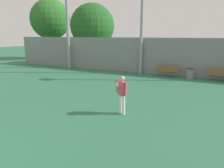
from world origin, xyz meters
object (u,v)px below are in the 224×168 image
tennis_player (122,93)px  light_pole_near_left (67,13)px  light_pole_center_back (142,0)px  tree_green_broad (50,19)px  bench_courtside_near (167,70)px  bench_courtside_far (222,74)px  tree_green_tall (92,26)px  trash_bin (190,74)px

tennis_player → light_pole_near_left: bearing=164.2°
tennis_player → light_pole_center_back: 11.72m
light_pole_center_back → tree_green_broad: bearing=159.7°
bench_courtside_near → light_pole_near_left: 11.33m
light_pole_center_back → bench_courtside_near: bearing=-9.6°
bench_courtside_far → tree_green_broad: (-22.03, 6.14, 4.92)m
tree_green_tall → trash_bin: bearing=-21.7°
tennis_player → light_pole_near_left: 15.13m
bench_courtside_far → trash_bin: 2.26m
light_pole_near_left → light_pole_center_back: (7.74, 0.27, 0.71)m
bench_courtside_far → trash_bin: size_ratio=2.56×
trash_bin → bench_courtside_far: bearing=2.8°
tree_green_tall → tree_green_broad: bearing=169.3°
bench_courtside_near → trash_bin: 1.84m
bench_courtside_near → bench_courtside_far: (4.09, 0.00, 0.00)m
bench_courtside_far → light_pole_near_left: bearing=179.4°
bench_courtside_near → light_pole_center_back: 6.16m
bench_courtside_near → tree_green_tall: bearing=155.3°
bench_courtside_near → light_pole_center_back: (-2.46, 0.42, 5.63)m
bench_courtside_far → light_pole_near_left: light_pole_near_left is taller
bench_courtside_far → trash_bin: bench_courtside_far is taller
trash_bin → tree_green_tall: tree_green_tall is taller
bench_courtside_far → tennis_player: bearing=-110.9°
light_pole_near_left → trash_bin: 13.06m
trash_bin → tree_green_broad: 21.35m
bench_courtside_near → light_pole_center_back: bearing=170.4°
tree_green_broad → tennis_player: bearing=-40.8°
trash_bin → tennis_player: bearing=-98.6°
bench_courtside_near → light_pole_center_back: light_pole_center_back is taller
light_pole_near_left → light_pole_center_back: light_pole_center_back is taller
bench_courtside_far → bench_courtside_near: bearing=-180.0°
bench_courtside_near → tree_green_broad: bearing=161.1°
light_pole_center_back → tree_green_broad: size_ratio=1.32×
tree_green_tall → tree_green_broad: 7.99m
tennis_player → light_pole_center_back: light_pole_center_back is taller
bench_courtside_near → bench_courtside_far: size_ratio=0.89×
bench_courtside_far → tree_green_tall: (-14.26, 4.67, 3.83)m
tennis_player → trash_bin: 9.69m
bench_courtside_near → bench_courtside_far: same height
light_pole_center_back → trash_bin: light_pole_center_back is taller
tennis_player → light_pole_center_back: bearing=132.8°
tennis_player → light_pole_near_left: (-10.59, 9.82, 4.52)m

